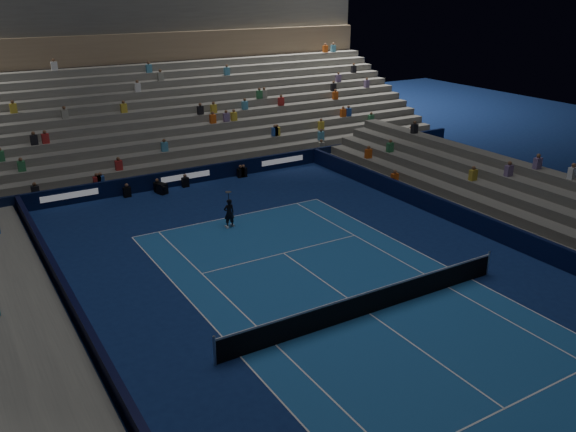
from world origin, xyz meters
The scene contains 9 objects.
ground centered at (0.00, 0.00, 0.00)m, with size 90.00×90.00×0.00m, color navy.
court_surface centered at (0.00, 0.00, 0.01)m, with size 10.97×23.77×0.01m, color #1C549B.
sponsor_barrier_far centered at (0.00, 18.50, 0.50)m, with size 44.00×0.25×1.00m, color black.
sponsor_barrier_east centered at (9.70, 0.00, 0.50)m, with size 0.25×37.00×1.00m, color #080F32.
sponsor_barrier_west centered at (-9.70, 0.00, 0.50)m, with size 0.25×37.00×1.00m, color black.
grandstand_main centered at (0.00, 27.90, 3.38)m, with size 44.00×15.20×11.20m.
tennis_net centered at (0.00, 0.00, 0.50)m, with size 12.90×0.10×1.10m.
tennis_player centered at (-0.73, 10.64, 0.77)m, with size 0.56×0.37×1.53m, color black.
broadcast_camera centered at (-1.87, 17.47, 0.32)m, with size 0.63×1.00×0.63m.
Camera 1 is at (-12.92, -15.48, 11.68)m, focal length 37.42 mm.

